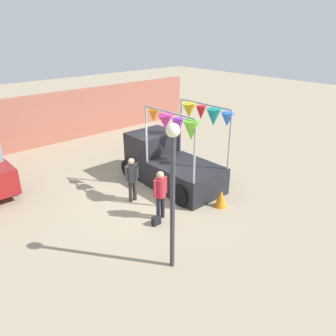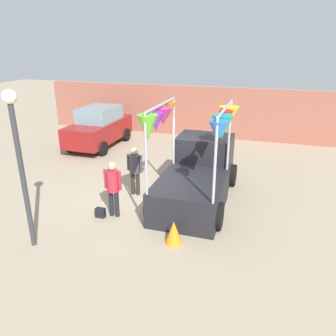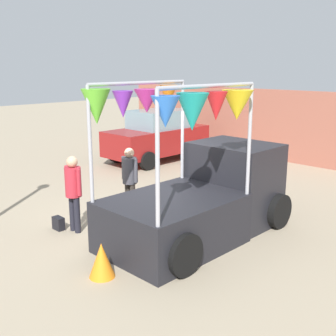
{
  "view_description": "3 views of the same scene",
  "coord_description": "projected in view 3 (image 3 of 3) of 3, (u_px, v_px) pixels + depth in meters",
  "views": [
    {
      "loc": [
        -6.49,
        -8.29,
        5.71
      ],
      "look_at": [
        0.43,
        -0.53,
        1.19
      ],
      "focal_mm": 35.0,
      "sensor_mm": 36.0,
      "label": 1
    },
    {
      "loc": [
        3.38,
        -8.9,
        4.68
      ],
      "look_at": [
        0.72,
        -0.49,
        1.32
      ],
      "focal_mm": 35.0,
      "sensor_mm": 36.0,
      "label": 2
    },
    {
      "loc": [
        6.72,
        -5.98,
        3.45
      ],
      "look_at": [
        0.99,
        -0.17,
        1.47
      ],
      "focal_mm": 45.0,
      "sensor_mm": 36.0,
      "label": 3
    }
  ],
  "objects": [
    {
      "name": "ground_plane",
      "position": [
        142.0,
        222.0,
        9.54
      ],
      "size": [
        60.0,
        60.0,
        0.0
      ],
      "primitive_type": "plane",
      "color": "gray"
    },
    {
      "name": "vendor_truck",
      "position": [
        205.0,
        191.0,
        8.73
      ],
      "size": [
        2.39,
        4.07,
        3.17
      ],
      "color": "black",
      "rests_on": "ground"
    },
    {
      "name": "parked_car",
      "position": [
        158.0,
        135.0,
        15.59
      ],
      "size": [
        1.88,
        4.0,
        1.88
      ],
      "color": "maroon",
      "rests_on": "ground"
    },
    {
      "name": "person_customer",
      "position": [
        73.0,
        187.0,
        8.79
      ],
      "size": [
        0.53,
        0.34,
        1.65
      ],
      "color": "black",
      "rests_on": "ground"
    },
    {
      "name": "person_vendor",
      "position": [
        130.0,
        175.0,
        9.85
      ],
      "size": [
        0.53,
        0.34,
        1.61
      ],
      "color": "#2D2823",
      "rests_on": "ground"
    },
    {
      "name": "handbag",
      "position": [
        58.0,
        223.0,
        9.1
      ],
      "size": [
        0.28,
        0.16,
        0.28
      ],
      "primitive_type": "cube",
      "color": "black",
      "rests_on": "ground"
    },
    {
      "name": "brick_boundary_wall",
      "position": [
        312.0,
        129.0,
        14.81
      ],
      "size": [
        18.0,
        0.36,
        2.6
      ],
      "primitive_type": "cube",
      "color": "#9E5947",
      "rests_on": "ground"
    },
    {
      "name": "folded_kite_bundle_tangerine",
      "position": [
        102.0,
        260.0,
        7.01
      ],
      "size": [
        0.58,
        0.58,
        0.6
      ],
      "primitive_type": "cone",
      "rotation": [
        0.0,
        0.0,
        1.17
      ],
      "color": "orange",
      "rests_on": "ground"
    }
  ]
}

